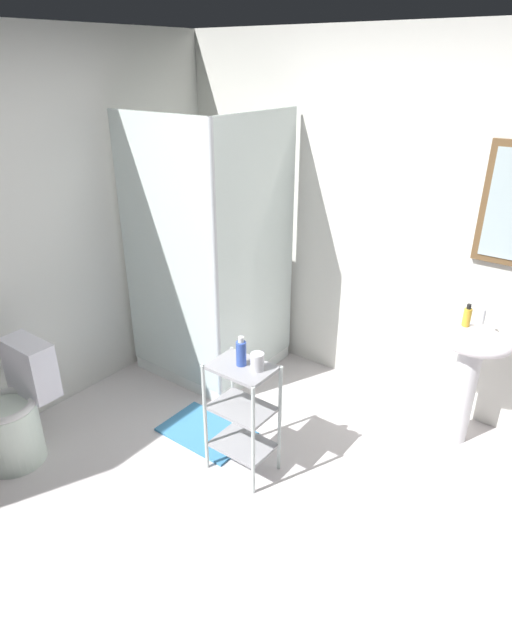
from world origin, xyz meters
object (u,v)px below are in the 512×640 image
at_px(shower_stall, 213,319).
at_px(rinse_cup, 257,362).
at_px(pedestal_sink, 469,363).
at_px(shampoo_bottle_blue, 241,353).
at_px(storage_cart, 242,410).
at_px(hand_soap_bottle, 467,316).
at_px(bath_mat, 206,432).
at_px(toilet, 15,415).

distance_m(shower_stall, rinse_cup, 1.29).
bearing_deg(pedestal_sink, shampoo_bottle_blue, -131.72).
xyz_separation_m(shampoo_bottle_blue, rinse_cup, (0.10, 0.01, -0.03)).
distance_m(shower_stall, storage_cart, 1.19).
relative_size(shower_stall, pedestal_sink, 2.47).
bearing_deg(hand_soap_bottle, shower_stall, -168.90).
xyz_separation_m(hand_soap_bottle, bath_mat, (-1.29, -1.01, -0.86)).
bearing_deg(shower_stall, shampoo_bottle_blue, -40.60).
bearing_deg(shampoo_bottle_blue, pedestal_sink, 48.28).
xyz_separation_m(hand_soap_bottle, rinse_cup, (-0.79, -1.10, -0.08)).
bearing_deg(rinse_cup, storage_cart, -165.35).
bearing_deg(bath_mat, storage_cart, -15.96).
relative_size(shampoo_bottle_blue, bath_mat, 0.30).
height_order(hand_soap_bottle, shampoo_bottle_blue, hand_soap_bottle).
bearing_deg(rinse_cup, shower_stall, 142.93).
relative_size(hand_soap_bottle, bath_mat, 0.24).
bearing_deg(rinse_cup, toilet, -148.89).
relative_size(toilet, hand_soap_bottle, 5.24).
distance_m(pedestal_sink, shampoo_bottle_blue, 1.47).
bearing_deg(shampoo_bottle_blue, shower_stall, 139.40).
relative_size(pedestal_sink, bath_mat, 1.35).
height_order(storage_cart, hand_soap_bottle, hand_soap_bottle).
distance_m(shower_stall, hand_soap_bottle, 1.86).
xyz_separation_m(shower_stall, bath_mat, (0.49, -0.66, -0.45)).
bearing_deg(storage_cart, bath_mat, 164.04).
bearing_deg(shower_stall, bath_mat, -53.26).
bearing_deg(rinse_cup, shampoo_bottle_blue, -173.00).
xyz_separation_m(pedestal_sink, shampoo_bottle_blue, (-0.96, -1.08, 0.24)).
relative_size(pedestal_sink, hand_soap_bottle, 5.58).
xyz_separation_m(shower_stall, rinse_cup, (1.00, -0.75, 0.33)).
bearing_deg(pedestal_sink, storage_cart, -131.09).
height_order(shower_stall, rinse_cup, shower_stall).
height_order(shower_stall, shampoo_bottle_blue, shower_stall).
height_order(pedestal_sink, hand_soap_bottle, hand_soap_bottle).
xyz_separation_m(pedestal_sink, hand_soap_bottle, (-0.07, 0.04, 0.29)).
distance_m(toilet, bath_mat, 1.22).
xyz_separation_m(shower_stall, shampoo_bottle_blue, (0.89, -0.77, 0.35)).
distance_m(rinse_cup, bath_mat, 0.94).
bearing_deg(shower_stall, storage_cart, -40.67).
distance_m(storage_cart, bath_mat, 0.61).
bearing_deg(pedestal_sink, bath_mat, -144.49).
bearing_deg(toilet, bath_mat, 47.98).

